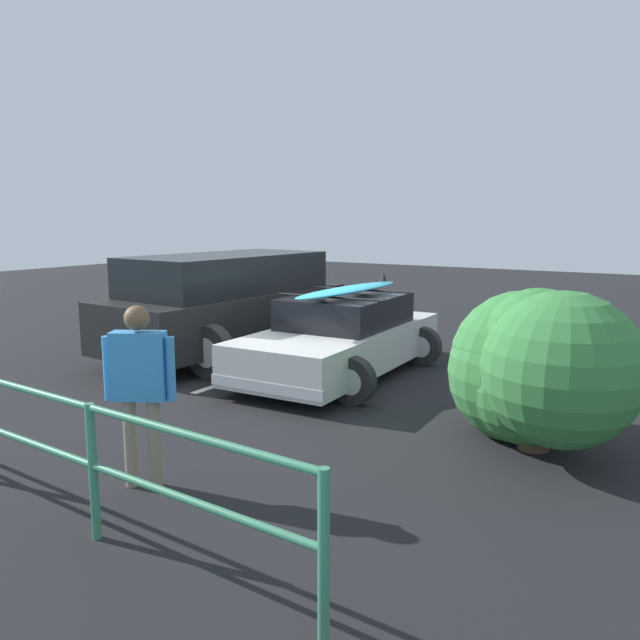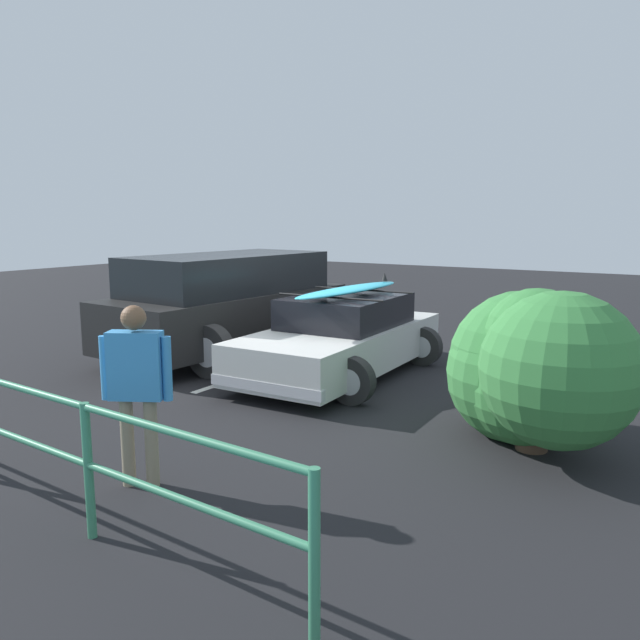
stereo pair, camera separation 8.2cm
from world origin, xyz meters
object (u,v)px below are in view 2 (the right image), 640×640
Objects in this scene: suv_car at (229,303)px; person_bystander at (136,379)px; sedan_car at (342,337)px; bush_near_left at (531,369)px.

person_bystander is (-2.96, 4.70, 0.07)m from suv_car.
sedan_car is 3.54m from bush_near_left.
suv_car reaches higher than person_bystander.
suv_car is (2.45, -0.22, 0.34)m from sedan_car.
suv_car is 5.55m from person_bystander.
bush_near_left is at bearing 155.02° from sedan_car.
person_bystander is at bearing 47.96° from bush_near_left.
sedan_car is 2.52× the size of person_bystander.
person_bystander reaches higher than sedan_car.
sedan_car is at bearing 174.90° from suv_car.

